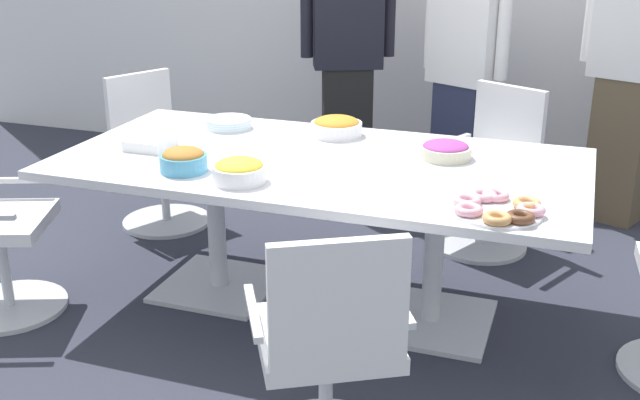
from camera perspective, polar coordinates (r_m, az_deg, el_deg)
ground_plane at (r=3.84m, az=0.00°, el=-7.78°), size 10.00×10.00×0.01m
conference_table at (r=3.58m, az=0.00°, el=1.12°), size 2.40×1.20×0.75m
office_chair_0 at (r=4.46m, az=12.44°, el=1.62°), size 0.72×0.72×0.91m
office_chair_1 at (r=4.79m, az=-11.96°, el=3.00°), size 0.72×0.72×0.91m
office_chair_3 at (r=2.64m, az=0.65°, el=-11.73°), size 0.74×0.74×0.91m
person_standing_0 at (r=5.07m, az=2.06°, el=10.79°), size 0.59×0.38×1.82m
person_standing_1 at (r=5.00m, az=10.60°, el=9.31°), size 0.59×0.39×1.68m
person_standing_2 at (r=4.93m, az=22.03°, el=9.48°), size 0.60×0.37×1.88m
snack_bowl_candy_mix at (r=3.59m, az=9.29°, el=3.69°), size 0.24×0.24×0.08m
snack_bowl_chips_yellow at (r=3.24m, az=-6.01°, el=2.19°), size 0.23×0.23×0.10m
snack_bowl_pretzels at (r=3.41m, az=-10.10°, el=2.96°), size 0.21×0.21×0.11m
snack_bowl_chips_orange at (r=3.91m, az=1.24°, el=5.49°), size 0.26×0.26×0.10m
donut_platter at (r=2.97m, az=13.07°, el=-0.58°), size 0.35×0.35×0.04m
plate_stack at (r=4.08m, az=-6.79°, el=5.68°), size 0.24×0.24×0.05m
napkin_pile at (r=3.79m, az=-12.48°, el=4.14°), size 0.19×0.19×0.05m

